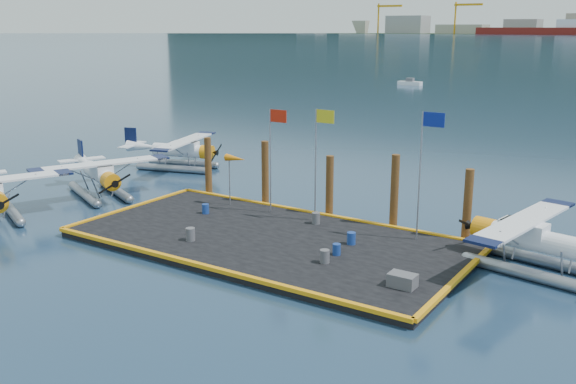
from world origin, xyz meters
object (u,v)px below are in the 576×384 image
at_px(piling_1, 265,175).
at_px(drum_2, 337,249).
at_px(seaplane_b, 100,177).
at_px(drum_5, 316,218).
at_px(flagpole_red, 273,145).
at_px(seaplane_d, 530,242).
at_px(drum_4, 351,238).
at_px(piling_0, 208,168).
at_px(seaplane_c, 181,153).
at_px(drum_3, 190,234).
at_px(drum_1, 325,256).
at_px(crate, 402,280).
at_px(piling_3, 394,194).
at_px(piling_4, 467,208).
at_px(windsock, 235,160).
at_px(flagpole_yellow, 319,148).
at_px(piling_2, 330,188).
at_px(drum_0, 205,209).
at_px(flagpole_blue, 425,157).

bearing_deg(piling_1, drum_2, -35.33).
relative_size(seaplane_b, drum_5, 13.71).
xyz_separation_m(seaplane_b, flagpole_red, (12.25, 2.11, 3.02)).
bearing_deg(seaplane_d, drum_2, 125.97).
height_order(drum_4, piling_0, piling_0).
bearing_deg(drum_4, seaplane_c, 154.41).
distance_m(seaplane_c, drum_2, 23.04).
bearing_deg(seaplane_b, drum_3, 94.08).
relative_size(seaplane_b, drum_1, 13.76).
height_order(crate, piling_3, piling_3).
bearing_deg(drum_4, drum_1, -86.17).
relative_size(drum_3, crate, 0.58).
distance_m(seaplane_b, crate, 23.25).
bearing_deg(crate, piling_4, 88.93).
bearing_deg(windsock, piling_4, 6.75).
distance_m(drum_3, flagpole_yellow, 8.31).
distance_m(seaplane_d, flagpole_yellow, 11.79).
xyz_separation_m(drum_5, flagpole_red, (-3.15, 0.51, 3.68)).
bearing_deg(drum_4, flagpole_red, 158.81).
relative_size(seaplane_d, drum_5, 14.31).
height_order(seaplane_b, piling_1, piling_1).
bearing_deg(piling_2, drum_4, -48.72).
bearing_deg(crate, flagpole_red, 150.26).
height_order(drum_5, flagpole_red, flagpole_red).
xyz_separation_m(flagpole_red, piling_3, (6.79, 1.60, -2.25)).
height_order(drum_2, flagpole_red, flagpole_red).
xyz_separation_m(drum_0, drum_5, (6.34, 1.80, 0.03)).
bearing_deg(drum_3, piling_3, 46.92).
distance_m(seaplane_d, drum_3, 16.25).
height_order(drum_5, piling_0, piling_0).
distance_m(seaplane_b, windsock, 9.92).
distance_m(flagpole_red, flagpole_blue, 8.99).
bearing_deg(windsock, seaplane_c, 146.84).
distance_m(seaplane_c, flagpole_red, 15.60).
xyz_separation_m(drum_0, drum_2, (9.69, -1.92, -0.01)).
distance_m(drum_0, drum_2, 9.88).
bearing_deg(seaplane_b, seaplane_d, 118.31).
bearing_deg(piling_0, flagpole_yellow, -9.86).
xyz_separation_m(drum_3, windsock, (-2.04, 6.41, 2.50)).
distance_m(seaplane_c, crate, 27.57).
distance_m(seaplane_d, drum_2, 8.80).
height_order(drum_3, piling_0, piling_0).
bearing_deg(seaplane_c, seaplane_d, 59.11).
distance_m(drum_1, drum_4, 2.98).
bearing_deg(flagpole_blue, windsock, 180.00).
bearing_deg(drum_2, drum_3, -163.11).
height_order(seaplane_b, drum_5, seaplane_b).
bearing_deg(seaplane_c, drum_2, 44.57).
height_order(piling_3, piling_4, piling_3).
relative_size(seaplane_c, flagpole_red, 1.45).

